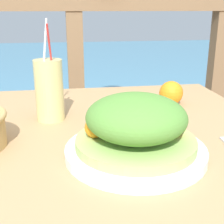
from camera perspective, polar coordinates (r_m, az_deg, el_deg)
patio_table at (r=0.75m, az=-3.60°, el=-12.05°), size 0.91×0.93×0.72m
railing_fence at (r=1.43m, az=-6.63°, el=7.83°), size 2.80×0.08×1.08m
sea_backdrop at (r=3.99m, az=-7.96°, el=6.75°), size 12.00×4.00×0.39m
salad_plate at (r=0.60m, az=4.40°, el=-3.42°), size 0.28×0.28×0.12m
drink_glass at (r=0.81m, az=-11.41°, el=3.97°), size 0.07×0.08×0.25m
orange_near_basket at (r=0.95m, az=10.76°, el=3.46°), size 0.07×0.07×0.07m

